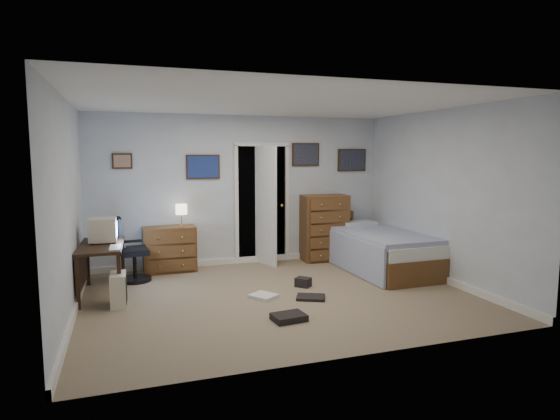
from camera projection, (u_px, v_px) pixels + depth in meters
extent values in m
cube|color=#86745D|center=(279.00, 296.00, 6.17)|extent=(5.00, 4.00, 0.02)
cube|color=black|center=(101.00, 246.00, 6.13)|extent=(0.58, 1.20, 0.04)
cube|color=black|center=(78.00, 283.00, 5.57)|extent=(0.05, 0.05, 0.64)
cube|color=black|center=(119.00, 280.00, 5.71)|extent=(0.05, 0.05, 0.64)
cube|color=black|center=(88.00, 263.00, 6.63)|extent=(0.05, 0.05, 0.64)
cube|color=black|center=(123.00, 261.00, 6.76)|extent=(0.05, 0.05, 0.64)
cube|color=black|center=(82.00, 269.00, 6.09)|extent=(0.07, 1.09, 0.45)
cube|color=beige|center=(103.00, 230.00, 6.25)|extent=(0.36, 0.34, 0.31)
cube|color=#8CB2F2|center=(117.00, 229.00, 6.30)|extent=(0.02, 0.25, 0.20)
cube|color=beige|center=(103.00, 242.00, 6.27)|extent=(0.23, 0.23, 0.02)
cube|color=beige|center=(115.00, 248.00, 5.85)|extent=(0.15, 0.37, 0.02)
cube|color=beige|center=(118.00, 290.00, 5.72)|extent=(0.19, 0.39, 0.41)
cube|color=black|center=(127.00, 289.00, 5.75)|extent=(0.02, 0.27, 0.32)
cylinder|color=black|center=(135.00, 279.00, 6.87)|extent=(0.50, 0.50, 0.05)
cylinder|color=black|center=(135.00, 266.00, 6.85)|extent=(0.06, 0.06, 0.35)
cube|color=black|center=(134.00, 252.00, 6.82)|extent=(0.42, 0.42, 0.07)
cube|color=black|center=(120.00, 234.00, 6.71)|extent=(0.08, 0.36, 0.49)
cube|color=black|center=(136.00, 246.00, 6.61)|extent=(0.27, 0.07, 0.04)
cube|color=black|center=(132.00, 241.00, 7.00)|extent=(0.27, 0.07, 0.04)
cube|color=maroon|center=(98.00, 244.00, 7.53)|extent=(0.17, 0.17, 0.82)
cube|color=brown|center=(170.00, 249.00, 7.41)|extent=(0.82, 0.43, 0.72)
cylinder|color=gold|center=(182.00, 226.00, 7.43)|extent=(0.11, 0.11, 0.02)
cylinder|color=gold|center=(182.00, 219.00, 7.41)|extent=(0.02, 0.02, 0.22)
cylinder|color=beige|center=(181.00, 209.00, 7.40)|extent=(0.19, 0.19, 0.16)
cube|color=black|center=(257.00, 203.00, 8.33)|extent=(0.90, 0.60, 2.00)
cube|color=white|center=(237.00, 205.00, 7.87)|extent=(0.06, 0.05, 2.00)
cube|color=white|center=(287.00, 204.00, 8.16)|extent=(0.06, 0.05, 2.00)
cube|color=white|center=(262.00, 144.00, 7.89)|extent=(0.96, 0.05, 0.06)
cube|color=white|center=(261.00, 205.00, 7.90)|extent=(0.31, 0.77, 2.00)
sphere|color=gold|center=(282.00, 205.00, 7.85)|extent=(0.06, 0.06, 0.06)
cube|color=brown|center=(324.00, 228.00, 8.19)|extent=(0.81, 0.51, 1.15)
cube|color=brown|center=(326.00, 235.00, 8.36)|extent=(0.96, 0.29, 0.85)
cube|color=black|center=(327.00, 226.00, 8.27)|extent=(0.88, 0.15, 0.28)
cube|color=maroon|center=(327.00, 228.00, 8.28)|extent=(0.76, 0.16, 0.21)
cube|color=brown|center=(381.00, 259.00, 7.52)|extent=(1.08, 2.11, 0.37)
cube|color=white|center=(382.00, 242.00, 7.49)|extent=(1.04, 2.06, 0.19)
cube|color=#4F5D94|center=(385.00, 236.00, 7.37)|extent=(1.14, 1.79, 0.10)
cube|color=#4F5D94|center=(354.00, 256.00, 7.22)|extent=(0.07, 1.78, 0.56)
cube|color=#7D9FC8|center=(358.00, 225.00, 8.20)|extent=(0.58, 0.41, 0.14)
cube|color=#331E11|center=(122.00, 161.00, 7.23)|extent=(0.30, 0.03, 0.24)
cube|color=#87664A|center=(122.00, 161.00, 7.21)|extent=(0.25, 0.01, 0.19)
cube|color=#331E11|center=(203.00, 167.00, 7.63)|extent=(0.55, 0.03, 0.40)
cube|color=navy|center=(203.00, 167.00, 7.62)|extent=(0.50, 0.01, 0.35)
cube|color=#331E11|center=(306.00, 155.00, 8.18)|extent=(0.50, 0.03, 0.40)
cube|color=black|center=(306.00, 155.00, 8.16)|extent=(0.45, 0.01, 0.35)
cube|color=#331E11|center=(352.00, 160.00, 8.47)|extent=(0.55, 0.03, 0.40)
cube|color=black|center=(352.00, 160.00, 8.45)|extent=(0.50, 0.01, 0.35)
cube|color=black|center=(289.00, 317.00, 5.24)|extent=(0.39, 0.31, 0.07)
cube|color=silver|center=(263.00, 296.00, 6.06)|extent=(0.41, 0.42, 0.05)
cube|color=black|center=(303.00, 282.00, 6.58)|extent=(0.26, 0.26, 0.13)
cube|color=black|center=(311.00, 297.00, 6.03)|extent=(0.44, 0.40, 0.04)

